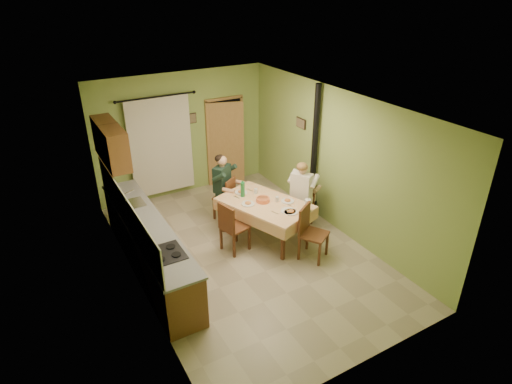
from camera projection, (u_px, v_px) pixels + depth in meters
floor at (247, 252)px, 7.97m from camera, size 4.00×6.00×0.01m
room_shell at (246, 162)px, 7.15m from camera, size 4.04×6.04×2.82m
kitchen_run at (148, 246)px, 7.31m from camera, size 0.64×3.64×1.56m
upper_cabinets at (110, 143)px, 7.60m from camera, size 0.35×1.40×0.70m
curtain at (161, 146)px, 9.40m from camera, size 1.70×0.07×2.22m
doorway at (226, 142)px, 10.21m from camera, size 0.96×0.30×2.15m
dining_table at (265, 220)px, 8.29m from camera, size 1.58×2.00×0.76m
tableware at (270, 201)px, 8.07m from camera, size 1.00×1.43×0.33m
chair_far at (225, 205)px, 8.99m from camera, size 0.52×0.52×0.92m
chair_near at (312, 243)px, 7.71m from camera, size 0.61×0.61×1.01m
chair_right at (301, 213)px, 8.72m from camera, size 0.55×0.55×0.96m
chair_left at (234, 236)px, 7.92m from camera, size 0.52×0.52×0.99m
man_far at (223, 180)px, 8.73m from camera, size 0.65×0.64×1.39m
man_right at (302, 187)px, 8.44m from camera, size 0.62×0.65×1.39m
stove_flue at (313, 170)px, 8.82m from camera, size 0.24×0.24×2.80m
picture_back at (192, 118)px, 9.59m from camera, size 0.19×0.03×0.23m
picture_right at (301, 123)px, 8.94m from camera, size 0.03×0.31×0.21m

